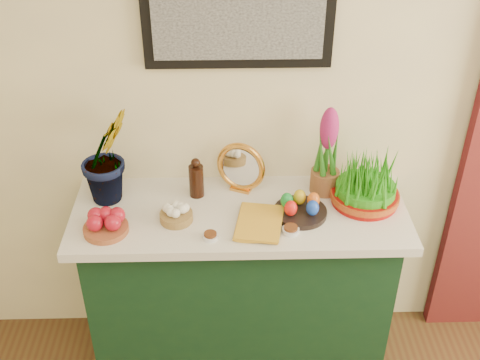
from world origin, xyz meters
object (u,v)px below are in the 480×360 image
hyacinth_green (105,142)px  wheatgrass_sabzeh (367,182)px  mirror (241,168)px  sideboard (240,290)px  book (237,220)px

hyacinth_green → wheatgrass_sabzeh: bearing=-45.6°
hyacinth_green → mirror: 0.58m
hyacinth_green → wheatgrass_sabzeh: hyacinth_green is taller
sideboard → mirror: bearing=86.8°
hyacinth_green → mirror: (0.55, 0.05, -0.17)m
hyacinth_green → wheatgrass_sabzeh: (1.07, -0.07, -0.17)m
mirror → sideboard: bearing=-93.2°
book → wheatgrass_sabzeh: 0.57m
mirror → book: size_ratio=0.93×
book → wheatgrass_sabzeh: size_ratio=0.83×
sideboard → wheatgrass_sabzeh: wheatgrass_sabzeh is taller
book → wheatgrass_sabzeh: (0.54, 0.14, 0.09)m
book → sideboard: bearing=92.3°
sideboard → mirror: (0.01, 0.15, 0.57)m
sideboard → wheatgrass_sabzeh: bearing=4.0°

